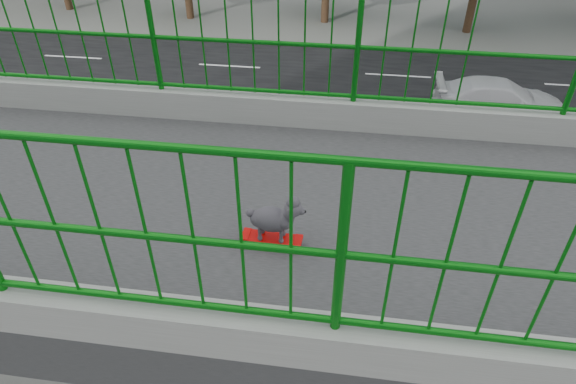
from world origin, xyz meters
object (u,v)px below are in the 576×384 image
at_px(car_0, 509,271).
at_px(car_3, 499,99).
at_px(skateboard, 272,239).
at_px(poodle, 274,218).
at_px(car_6, 138,166).

bearing_deg(car_0, car_3, 170.50).
xyz_separation_m(skateboard, poodle, (0.00, 0.02, 0.21)).
distance_m(poodle, car_3, 18.42).
bearing_deg(car_3, car_6, 117.43).
height_order(skateboard, car_0, skateboard).
relative_size(poodle, car_0, 0.10).
relative_size(car_3, car_6, 1.04).
height_order(poodle, car_6, poodle).
height_order(skateboard, poodle, poodle).
relative_size(poodle, car_3, 0.09).
bearing_deg(car_6, skateboard, 32.22).
bearing_deg(skateboard, car_0, 146.94).
distance_m(poodle, car_6, 13.19).
xyz_separation_m(car_0, car_6, (-3.20, -10.72, -0.08)).
height_order(car_3, car_6, car_3).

